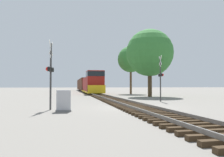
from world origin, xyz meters
name	(u,v)px	position (x,y,z in m)	size (l,w,h in m)	color
ground_plane	(134,108)	(0.00, 0.00, 0.00)	(400.00, 400.00, 0.00)	slate
rail_track_bed	(134,106)	(0.00, 0.00, 0.14)	(2.60, 160.00, 0.31)	#382819
freight_train	(86,85)	(0.00, 44.01, 1.88)	(2.94, 47.82, 4.17)	maroon
crossing_signal_near	(50,71)	(-5.69, -0.36, 2.51)	(0.46, 1.02, 4.46)	#333333
crossing_signal_far	(161,76)	(4.30, 5.07, 2.50)	(0.45, 1.01, 4.50)	#333333
relay_cabinet	(64,101)	(-4.81, -1.47, 0.63)	(0.91, 0.59, 1.28)	slate
tree_far_right	(150,53)	(6.94, 14.82, 6.30)	(6.79, 6.79, 9.71)	#473521
tree_mid_background	(131,59)	(7.14, 25.31, 6.62)	(5.01, 5.01, 9.16)	brown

